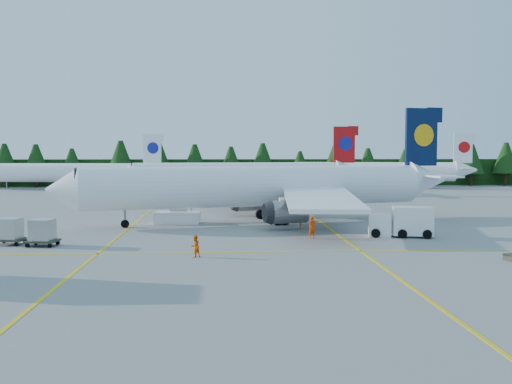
{
  "coord_description": "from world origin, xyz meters",
  "views": [
    {
      "loc": [
        -4.6,
        -48.82,
        7.6
      ],
      "look_at": [
        -1.16,
        9.74,
        3.5
      ],
      "focal_mm": 40.0,
      "sensor_mm": 36.0,
      "label": 1
    }
  ],
  "objects": [
    {
      "name": "uld_pair",
      "position": [
        -20.65,
        -1.69,
        1.24
      ],
      "size": [
        5.53,
        3.07,
        1.83
      ],
      "rotation": [
        0.0,
        0.0,
        -0.13
      ],
      "color": "#383D2C",
      "rests_on": "ground"
    },
    {
      "name": "crew_b",
      "position": [
        -6.61,
        -7.73,
        0.79
      ],
      "size": [
        0.97,
        0.96,
        1.58
      ],
      "primitive_type": "imported",
      "rotation": [
        0.0,
        0.0,
        3.88
      ],
      "color": "#F36005",
      "rests_on": "ground"
    },
    {
      "name": "crew_c",
      "position": [
        3.17,
        7.12,
        0.81
      ],
      "size": [
        0.58,
        0.75,
        1.61
      ],
      "primitive_type": "imported",
      "rotation": [
        0.0,
        0.0,
        1.36
      ],
      "color": "orange",
      "rests_on": "ground"
    },
    {
      "name": "taxi_stripe_b",
      "position": [
        6.0,
        20.0,
        0.01
      ],
      "size": [
        0.25,
        120.0,
        0.01
      ],
      "primitive_type": "cube",
      "color": "yellow",
      "rests_on": "ground"
    },
    {
      "name": "airliner_far_left",
      "position": [
        -37.45,
        68.92,
        3.52
      ],
      "size": [
        38.61,
        7.67,
        11.24
      ],
      "rotation": [
        0.0,
        0.0,
        -0.11
      ],
      "color": "white",
      "rests_on": "ground"
    },
    {
      "name": "crew_a",
      "position": [
        3.29,
        0.75,
        0.96
      ],
      "size": [
        0.83,
        0.73,
        1.92
      ],
      "primitive_type": "imported",
      "rotation": [
        0.0,
        0.0,
        0.48
      ],
      "color": "#FF4305",
      "rests_on": "ground"
    },
    {
      "name": "airstairs",
      "position": [
        -9.41,
        12.5,
        0.94
      ],
      "size": [
        4.96,
        6.73,
        4.31
      ],
      "rotation": [
        0.0,
        0.0,
        -0.07
      ],
      "color": "white",
      "rests_on": "ground"
    },
    {
      "name": "treeline_hedge",
      "position": [
        0.0,
        82.0,
        3.0
      ],
      "size": [
        220.0,
        4.0,
        6.0
      ],
      "primitive_type": "cube",
      "color": "black",
      "rests_on": "ground"
    },
    {
      "name": "airliner_far_right",
      "position": [
        26.33,
        70.69,
        3.6
      ],
      "size": [
        39.08,
        11.17,
        11.49
      ],
      "rotation": [
        0.0,
        0.0,
        -0.2
      ],
      "color": "white",
      "rests_on": "ground"
    },
    {
      "name": "taxi_stripe_a",
      "position": [
        -14.0,
        20.0,
        0.01
      ],
      "size": [
        0.25,
        120.0,
        0.01
      ],
      "primitive_type": "cube",
      "color": "yellow",
      "rests_on": "ground"
    },
    {
      "name": "taxi_stripe_cross",
      "position": [
        0.0,
        -6.0,
        0.01
      ],
      "size": [
        80.0,
        0.25,
        0.01
      ],
      "primitive_type": "cube",
      "color": "yellow",
      "rests_on": "ground"
    },
    {
      "name": "ground",
      "position": [
        0.0,
        0.0,
        0.0
      ],
      "size": [
        320.0,
        320.0,
        0.0
      ],
      "primitive_type": "plane",
      "color": "gray",
      "rests_on": "ground"
    },
    {
      "name": "service_truck",
      "position": [
        11.41,
        1.28,
        1.34
      ],
      "size": [
        5.89,
        3.13,
        2.7
      ],
      "rotation": [
        0.0,
        0.0,
        -0.21
      ],
      "color": "silver",
      "rests_on": "ground"
    },
    {
      "name": "airliner_navy",
      "position": [
        -1.5,
        12.24,
        3.84
      ],
      "size": [
        43.13,
        35.07,
        12.76
      ],
      "rotation": [
        0.0,
        0.0,
        0.24
      ],
      "color": "white",
      "rests_on": "ground"
    },
    {
      "name": "airliner_red",
      "position": [
        -2.74,
        49.72,
        3.66
      ],
      "size": [
        41.78,
        34.21,
        12.16
      ],
      "rotation": [
        0.0,
        0.0,
        0.11
      ],
      "color": "white",
      "rests_on": "ground"
    }
  ]
}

